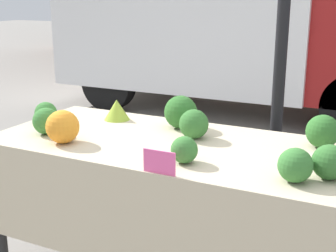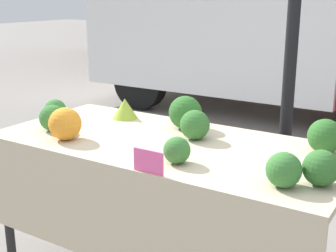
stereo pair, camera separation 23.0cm
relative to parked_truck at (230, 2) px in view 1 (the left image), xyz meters
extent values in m
cylinder|color=black|center=(1.50, -3.45, -0.12)|extent=(0.07, 0.07, 2.66)
cylinder|color=black|center=(-1.44, -0.78, -1.07)|extent=(0.76, 0.22, 0.76)
cylinder|color=black|center=(-1.44, 0.78, -1.07)|extent=(0.76, 0.22, 0.76)
cube|color=beige|center=(1.11, -4.10, -0.62)|extent=(1.77, 0.83, 0.03)
cube|color=beige|center=(1.11, -4.51, -0.87)|extent=(1.77, 0.01, 0.47)
cylinder|color=black|center=(0.28, -4.46, -1.04)|extent=(0.05, 0.05, 0.82)
cylinder|color=black|center=(0.28, -3.75, -1.04)|extent=(0.05, 0.05, 0.82)
sphere|color=orange|center=(0.65, -4.35, -0.52)|extent=(0.16, 0.16, 0.16)
cone|color=#93B238|center=(0.66, -3.86, -0.54)|extent=(0.15, 0.15, 0.12)
sphere|color=#2D6628|center=(1.81, -3.86, -0.52)|extent=(0.16, 0.16, 0.16)
sphere|color=#2D6628|center=(1.06, -3.85, -0.51)|extent=(0.18, 0.18, 0.18)
sphere|color=#387533|center=(1.78, -4.35, -0.53)|extent=(0.14, 0.14, 0.14)
sphere|color=#336B2D|center=(1.20, -4.00, -0.53)|extent=(0.15, 0.15, 0.15)
sphere|color=#387533|center=(0.35, -4.11, -0.54)|extent=(0.13, 0.13, 0.13)
sphere|color=#387533|center=(0.48, -4.27, -0.53)|extent=(0.14, 0.14, 0.14)
sphere|color=#336B2D|center=(1.90, -4.26, -0.53)|extent=(0.14, 0.14, 0.14)
sphere|color=#387533|center=(1.31, -4.34, -0.54)|extent=(0.12, 0.12, 0.12)
cube|color=#F45B9E|center=(1.27, -4.50, -0.55)|extent=(0.14, 0.01, 0.10)
camera|label=1|loc=(2.09, -6.09, 0.11)|focal=50.00mm
camera|label=2|loc=(2.29, -5.98, 0.11)|focal=50.00mm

